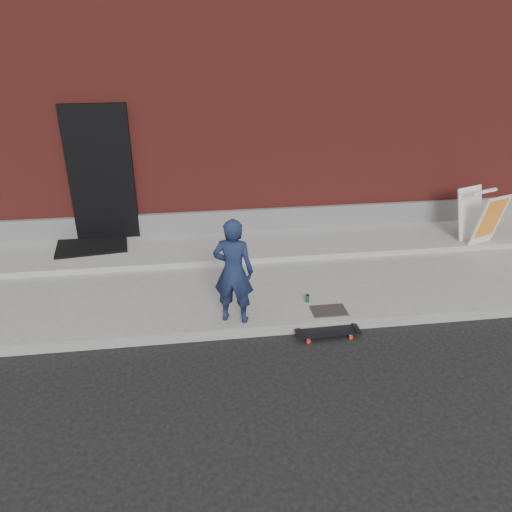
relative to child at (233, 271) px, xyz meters
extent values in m
plane|color=black|center=(0.68, -0.23, -0.86)|extent=(80.00, 80.00, 0.00)
cube|color=gray|center=(0.68, 1.27, -0.78)|extent=(20.00, 3.00, 0.15)
cube|color=gray|center=(0.68, 2.17, -0.66)|extent=(20.00, 1.20, 0.10)
cube|color=maroon|center=(0.68, 6.77, 1.64)|extent=(20.00, 8.00, 5.00)
cube|color=slate|center=(0.68, 2.74, -0.41)|extent=(20.00, 0.10, 0.40)
cube|color=black|center=(-1.92, 2.73, 0.54)|extent=(1.05, 0.12, 2.25)
imported|color=#182343|center=(0.00, 0.00, 0.00)|extent=(0.59, 0.48, 1.41)
cylinder|color=red|center=(1.45, -0.25, -0.83)|extent=(0.06, 0.03, 0.06)
cylinder|color=red|center=(1.45, -0.43, -0.83)|extent=(0.06, 0.03, 0.06)
cylinder|color=red|center=(0.89, -0.27, -0.83)|extent=(0.06, 0.03, 0.06)
cylinder|color=red|center=(0.90, -0.44, -0.83)|extent=(0.06, 0.03, 0.06)
cube|color=silver|center=(1.45, -0.34, -0.79)|extent=(0.06, 0.18, 0.02)
cube|color=silver|center=(0.89, -0.35, -0.79)|extent=(0.06, 0.18, 0.02)
cube|color=black|center=(1.17, -0.35, -0.77)|extent=(0.81, 0.23, 0.02)
cube|color=white|center=(4.40, 1.59, -0.16)|extent=(0.59, 0.42, 0.88)
cube|color=white|center=(4.27, 1.96, -0.16)|extent=(0.59, 0.42, 0.88)
cube|color=yellow|center=(4.41, 1.57, -0.21)|extent=(0.49, 0.33, 0.70)
cube|color=white|center=(4.34, 1.77, 0.28)|extent=(0.52, 0.23, 0.05)
cylinder|color=#198042|center=(1.05, 0.31, -0.65)|extent=(0.06, 0.06, 0.11)
cube|color=black|center=(-2.18, 2.47, -0.59)|extent=(1.25, 1.06, 0.03)
cube|color=#4E4E53|center=(1.28, 0.03, -0.70)|extent=(0.47, 0.31, 0.01)
camera|label=1|loc=(-0.46, -5.52, 2.86)|focal=35.00mm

